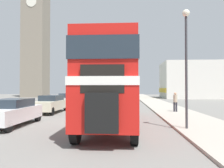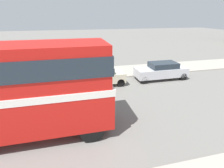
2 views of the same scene
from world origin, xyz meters
TOP-DOWN VIEW (x-y plane):
  - ground_plane at (0.00, 0.00)m, footprint 120.00×120.00m
  - sidewalk_left at (-6.75, 0.00)m, footprint 3.50×120.00m
  - car_parked_near at (-3.80, -1.83)m, footprint 1.85×4.41m
  - car_parked_mid at (-3.79, 4.69)m, footprint 1.65×4.67m
  - car_parked_far at (-3.91, 10.50)m, footprint 1.67×4.51m

SIDE VIEW (x-z plane):
  - ground_plane at x=0.00m, z-range 0.00..0.00m
  - sidewalk_left at x=-6.75m, z-range 0.00..0.12m
  - car_parked_near at x=-3.80m, z-range 0.03..1.51m
  - car_parked_mid at x=-3.79m, z-range 0.03..1.52m
  - car_parked_far at x=-3.91m, z-range 0.02..1.53m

